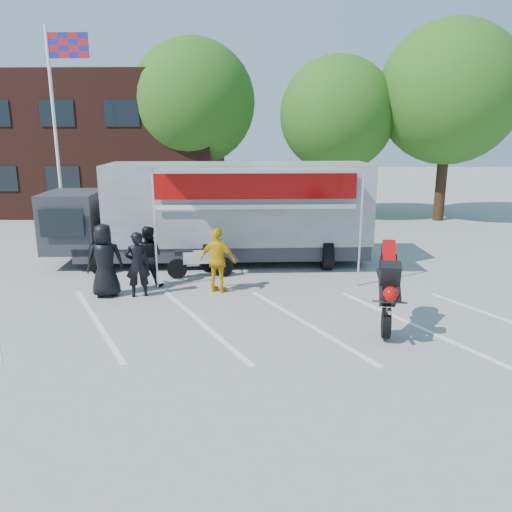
{
  "coord_description": "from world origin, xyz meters",
  "views": [
    {
      "loc": [
        1.7,
        -9.63,
        4.28
      ],
      "look_at": [
        1.43,
        2.08,
        1.3
      ],
      "focal_mm": 35.0,
      "sensor_mm": 36.0,
      "label": 1
    }
  ],
  "objects_px": {
    "flagpole": "(60,108)",
    "parked_motorcycle": "(201,277)",
    "transporter_truck": "(224,262)",
    "stunt_bike_rider": "(383,327)",
    "tree_mid": "(337,115)",
    "tree_right": "(449,93)",
    "tree_left": "(193,102)",
    "spectator_leather_a": "(105,260)",
    "spectator_leather_b": "(138,264)",
    "spectator_hivis": "(218,260)",
    "spectator_leather_c": "(148,256)"
  },
  "relations": [
    {
      "from": "flagpole",
      "to": "parked_motorcycle",
      "type": "distance_m",
      "value": 9.51
    },
    {
      "from": "transporter_truck",
      "to": "stunt_bike_rider",
      "type": "distance_m",
      "value": 6.82
    },
    {
      "from": "tree_mid",
      "to": "tree_right",
      "type": "height_order",
      "value": "tree_right"
    },
    {
      "from": "tree_left",
      "to": "stunt_bike_rider",
      "type": "relative_size",
      "value": 3.98
    },
    {
      "from": "tree_mid",
      "to": "transporter_truck",
      "type": "height_order",
      "value": "tree_mid"
    },
    {
      "from": "spectator_leather_a",
      "to": "spectator_leather_b",
      "type": "height_order",
      "value": "spectator_leather_a"
    },
    {
      "from": "flagpole",
      "to": "tree_mid",
      "type": "height_order",
      "value": "flagpole"
    },
    {
      "from": "tree_left",
      "to": "parked_motorcycle",
      "type": "height_order",
      "value": "tree_left"
    },
    {
      "from": "tree_left",
      "to": "tree_mid",
      "type": "relative_size",
      "value": 1.13
    },
    {
      "from": "spectator_leather_a",
      "to": "spectator_hivis",
      "type": "relative_size",
      "value": 1.11
    },
    {
      "from": "flagpole",
      "to": "tree_mid",
      "type": "relative_size",
      "value": 1.04
    },
    {
      "from": "tree_left",
      "to": "tree_mid",
      "type": "distance_m",
      "value": 7.1
    },
    {
      "from": "flagpole",
      "to": "spectator_leather_a",
      "type": "bearing_deg",
      "value": -62.63
    },
    {
      "from": "flagpole",
      "to": "tree_right",
      "type": "relative_size",
      "value": 0.88
    },
    {
      "from": "flagpole",
      "to": "spectator_hivis",
      "type": "relative_size",
      "value": 4.57
    },
    {
      "from": "spectator_leather_a",
      "to": "spectator_leather_c",
      "type": "height_order",
      "value": "spectator_leather_a"
    },
    {
      "from": "tree_right",
      "to": "spectator_leather_a",
      "type": "height_order",
      "value": "tree_right"
    },
    {
      "from": "flagpole",
      "to": "stunt_bike_rider",
      "type": "bearing_deg",
      "value": -41.01
    },
    {
      "from": "tree_mid",
      "to": "transporter_truck",
      "type": "bearing_deg",
      "value": -118.58
    },
    {
      "from": "spectator_leather_b",
      "to": "tree_mid",
      "type": "bearing_deg",
      "value": -136.5
    },
    {
      "from": "spectator_leather_b",
      "to": "spectator_hivis",
      "type": "bearing_deg",
      "value": 173.64
    },
    {
      "from": "flagpole",
      "to": "spectator_leather_c",
      "type": "height_order",
      "value": "flagpole"
    },
    {
      "from": "tree_left",
      "to": "tree_right",
      "type": "xyz_separation_m",
      "value": [
        12.0,
        -1.5,
        0.31
      ]
    },
    {
      "from": "spectator_hivis",
      "to": "tree_mid",
      "type": "bearing_deg",
      "value": -92.84
    },
    {
      "from": "spectator_leather_c",
      "to": "flagpole",
      "type": "bearing_deg",
      "value": -49.3
    },
    {
      "from": "flagpole",
      "to": "tree_right",
      "type": "xyz_separation_m",
      "value": [
        16.24,
        4.5,
        0.82
      ]
    },
    {
      "from": "tree_left",
      "to": "transporter_truck",
      "type": "xyz_separation_m",
      "value": [
        2.29,
        -9.65,
        -5.57
      ]
    },
    {
      "from": "tree_mid",
      "to": "stunt_bike_rider",
      "type": "distance_m",
      "value": 15.02
    },
    {
      "from": "tree_mid",
      "to": "spectator_leather_a",
      "type": "xyz_separation_m",
      "value": [
        -7.53,
        -12.18,
        -3.98
      ]
    },
    {
      "from": "tree_right",
      "to": "spectator_leather_a",
      "type": "distance_m",
      "value": 17.82
    },
    {
      "from": "tree_left",
      "to": "spectator_hivis",
      "type": "distance_m",
      "value": 13.81
    },
    {
      "from": "spectator_leather_b",
      "to": "flagpole",
      "type": "bearing_deg",
      "value": -75.31
    },
    {
      "from": "parked_motorcycle",
      "to": "spectator_hivis",
      "type": "bearing_deg",
      "value": -163.98
    },
    {
      "from": "flagpole",
      "to": "spectator_leather_a",
      "type": "height_order",
      "value": "flagpole"
    },
    {
      "from": "tree_left",
      "to": "transporter_truck",
      "type": "bearing_deg",
      "value": -76.67
    },
    {
      "from": "spectator_leather_a",
      "to": "tree_right",
      "type": "bearing_deg",
      "value": -153.17
    },
    {
      "from": "flagpole",
      "to": "transporter_truck",
      "type": "distance_m",
      "value": 9.03
    },
    {
      "from": "flagpole",
      "to": "stunt_bike_rider",
      "type": "relative_size",
      "value": 3.69
    },
    {
      "from": "tree_left",
      "to": "tree_right",
      "type": "distance_m",
      "value": 12.1
    },
    {
      "from": "stunt_bike_rider",
      "to": "spectator_hivis",
      "type": "bearing_deg",
      "value": 157.27
    },
    {
      "from": "parked_motorcycle",
      "to": "spectator_leather_b",
      "type": "xyz_separation_m",
      "value": [
        -1.4,
        -1.76,
        0.87
      ]
    },
    {
      "from": "stunt_bike_rider",
      "to": "spectator_hivis",
      "type": "relative_size",
      "value": 1.24
    },
    {
      "from": "tree_mid",
      "to": "tree_left",
      "type": "bearing_deg",
      "value": 171.87
    },
    {
      "from": "flagpole",
      "to": "parked_motorcycle",
      "type": "height_order",
      "value": "flagpole"
    },
    {
      "from": "tree_right",
      "to": "flagpole",
      "type": "bearing_deg",
      "value": -164.52
    },
    {
      "from": "transporter_truck",
      "to": "spectator_leather_a",
      "type": "relative_size",
      "value": 5.24
    },
    {
      "from": "tree_right",
      "to": "spectator_leather_c",
      "type": "height_order",
      "value": "tree_right"
    },
    {
      "from": "tree_left",
      "to": "tree_right",
      "type": "relative_size",
      "value": 0.95
    },
    {
      "from": "tree_right",
      "to": "spectator_hivis",
      "type": "xyz_separation_m",
      "value": [
        -9.61,
        -11.26,
        -5.0
      ]
    },
    {
      "from": "tree_right",
      "to": "spectator_hivis",
      "type": "bearing_deg",
      "value": -130.46
    }
  ]
}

